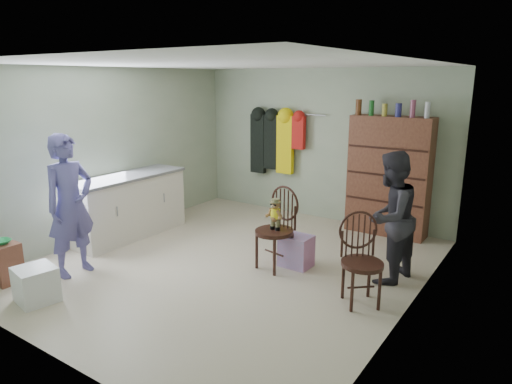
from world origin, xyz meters
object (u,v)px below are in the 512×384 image
Objects in this scene: counter at (128,206)px; dresser at (389,176)px; chair_front at (277,222)px; chair_far at (361,256)px.

dresser is at bearing 35.69° from counter.
counter is 2.51m from chair_front.
chair_front reaches higher than chair_far.
chair_front reaches higher than counter.
dresser is at bearing 83.05° from chair_front.
chair_front is at bearing 5.27° from counter.
chair_far is at bearing -1.99° from chair_front.
counter is at bearing -163.00° from chair_front.
dresser is (-0.51, 2.36, 0.38)m from chair_far.
chair_front is (2.50, 0.23, 0.12)m from counter.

